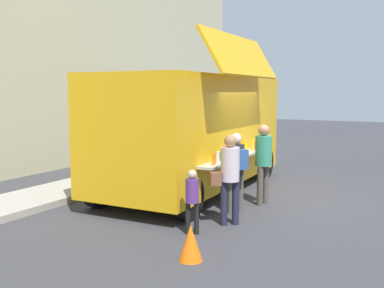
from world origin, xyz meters
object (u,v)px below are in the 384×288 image
at_px(customer_front_ordering, 263,157).
at_px(food_truck_main, 194,129).
at_px(customer_mid_with_backpack, 236,165).
at_px(child_near_queue, 192,196).
at_px(traffic_cone_orange, 191,243).
at_px(customer_rear_waiting, 229,172).
at_px(trash_bin, 191,149).

bearing_deg(customer_front_ordering, food_truck_main, -2.14).
relative_size(customer_mid_with_backpack, child_near_queue, 1.44).
bearing_deg(food_truck_main, traffic_cone_orange, -153.94).
height_order(traffic_cone_orange, child_near_queue, child_near_queue).
bearing_deg(customer_rear_waiting, customer_mid_with_backpack, -26.30).
relative_size(traffic_cone_orange, customer_mid_with_backpack, 0.33).
relative_size(food_truck_main, customer_mid_with_backpack, 3.78).
bearing_deg(customer_front_ordering, child_near_queue, 93.49).
height_order(customer_mid_with_backpack, child_near_queue, customer_mid_with_backpack).
bearing_deg(traffic_cone_orange, child_near_queue, 27.78).
xyz_separation_m(customer_front_ordering, customer_rear_waiting, (-1.78, 0.03, -0.05)).
bearing_deg(traffic_cone_orange, customer_front_ordering, 3.18).
height_order(traffic_cone_orange, trash_bin, trash_bin).
height_order(food_truck_main, customer_front_ordering, food_truck_main).
xyz_separation_m(food_truck_main, traffic_cone_orange, (-4.19, -2.22, -1.31)).
relative_size(trash_bin, customer_rear_waiting, 0.53).
bearing_deg(child_near_queue, food_truck_main, -0.34).
relative_size(food_truck_main, customer_front_ordering, 3.52).
bearing_deg(food_truck_main, customer_front_ordering, -105.69).
bearing_deg(food_truck_main, trash_bin, 27.98).
distance_m(food_truck_main, child_near_queue, 3.61).
bearing_deg(customer_rear_waiting, traffic_cone_orange, 146.61).
height_order(food_truck_main, child_near_queue, food_truck_main).
relative_size(customer_mid_with_backpack, customer_rear_waiting, 0.97).
bearing_deg(customer_mid_with_backpack, customer_rear_waiting, 149.44).
bearing_deg(customer_mid_with_backpack, food_truck_main, 6.01).
xyz_separation_m(customer_front_ordering, child_near_queue, (-2.59, 0.37, -0.38)).
height_order(customer_front_ordering, child_near_queue, customer_front_ordering).
height_order(customer_rear_waiting, child_near_queue, customer_rear_waiting).
xyz_separation_m(trash_bin, child_near_queue, (-7.13, -3.96, 0.24)).
xyz_separation_m(food_truck_main, trash_bin, (4.04, 2.32, -1.13)).
relative_size(traffic_cone_orange, customer_front_ordering, 0.31).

